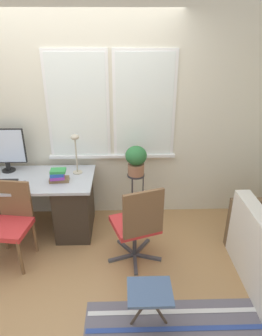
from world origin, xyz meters
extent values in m
plane|color=tan|center=(0.00, 0.00, 0.00)|extent=(14.00, 14.00, 0.00)
cube|color=beige|center=(0.00, 0.80, 1.35)|extent=(9.00, 0.06, 2.70)
cube|color=white|center=(0.05, 0.76, 1.46)|extent=(0.75, 0.02, 1.29)
cube|color=white|center=(0.05, 0.75, 1.46)|extent=(0.68, 0.01, 1.22)
cube|color=white|center=(0.84, 0.76, 1.46)|extent=(0.75, 0.02, 1.29)
cube|color=white|center=(0.84, 0.75, 1.46)|extent=(0.68, 0.01, 1.22)
cube|color=white|center=(0.44, 0.77, 0.83)|extent=(1.58, 0.11, 0.04)
cube|color=#B2B7BC|center=(-0.64, 0.36, 0.70)|extent=(1.73, 0.72, 0.03)
cube|color=#33281E|center=(-0.02, 0.36, 0.34)|extent=(0.40, 0.64, 0.69)
cylinder|color=black|center=(-0.82, 0.57, 0.73)|extent=(0.16, 0.16, 0.02)
cylinder|color=black|center=(-0.82, 0.57, 0.79)|extent=(0.06, 0.06, 0.11)
cube|color=black|center=(-0.82, 0.58, 1.04)|extent=(0.48, 0.02, 0.42)
cube|color=silver|center=(-0.82, 0.56, 1.04)|extent=(0.45, 0.01, 0.40)
cube|color=black|center=(-0.79, 0.26, 0.73)|extent=(0.33, 0.13, 0.02)
ellipsoid|color=slate|center=(-0.53, 0.23, 0.74)|extent=(0.04, 0.07, 0.03)
cylinder|color=#BCB299|center=(0.03, 0.50, 0.73)|extent=(0.11, 0.11, 0.01)
cylinder|color=#BCB299|center=(0.03, 0.50, 0.94)|extent=(0.02, 0.02, 0.42)
ellipsoid|color=#BCB299|center=(0.03, 0.50, 1.17)|extent=(0.10, 0.10, 0.06)
cube|color=olive|center=(-0.15, 0.28, 0.74)|extent=(0.22, 0.13, 0.04)
cube|color=purple|center=(-0.17, 0.28, 0.78)|extent=(0.18, 0.17, 0.03)
cube|color=#2851B2|center=(-0.17, 0.27, 0.82)|extent=(0.17, 0.16, 0.04)
cube|color=green|center=(-0.15, 0.28, 0.85)|extent=(0.18, 0.13, 0.03)
cylinder|color=brown|center=(-0.47, -0.39, 0.21)|extent=(0.04, 0.04, 0.42)
cylinder|color=brown|center=(-0.76, 0.01, 0.21)|extent=(0.04, 0.04, 0.42)
cylinder|color=brown|center=(-0.42, -0.04, 0.21)|extent=(0.04, 0.04, 0.42)
cube|color=red|center=(-0.61, -0.19, 0.42)|extent=(0.46, 0.44, 0.06)
cube|color=brown|center=(-0.58, 0.01, 0.66)|extent=(0.37, 0.08, 0.41)
cube|color=#47474C|center=(0.55, -0.20, 0.01)|extent=(0.30, 0.13, 0.03)
cube|color=#47474C|center=(0.69, -0.30, 0.01)|extent=(0.04, 0.30, 0.03)
cube|color=#47474C|center=(0.83, -0.20, 0.01)|extent=(0.30, 0.12, 0.03)
cube|color=#47474C|center=(0.78, -0.03, 0.01)|extent=(0.20, 0.27, 0.03)
cube|color=#47474C|center=(0.60, -0.03, 0.01)|extent=(0.21, 0.26, 0.03)
cylinder|color=#333338|center=(0.69, -0.15, 0.21)|extent=(0.04, 0.04, 0.36)
cube|color=red|center=(0.69, -0.15, 0.42)|extent=(0.56, 0.55, 0.06)
cube|color=brown|center=(0.76, -0.37, 0.69)|extent=(0.40, 0.17, 0.48)
cube|color=brown|center=(2.11, 0.00, 0.31)|extent=(0.74, 0.09, 0.61)
cylinder|color=#333338|center=(0.73, 0.45, 0.70)|extent=(0.21, 0.21, 0.02)
cylinder|color=#333338|center=(0.81, 0.45, 0.35)|extent=(0.01, 0.01, 0.69)
cylinder|color=#333338|center=(0.68, 0.53, 0.35)|extent=(0.01, 0.01, 0.69)
cylinder|color=#333338|center=(0.68, 0.37, 0.35)|extent=(0.01, 0.01, 0.69)
cylinder|color=#9E6B4C|center=(0.73, 0.45, 0.78)|extent=(0.19, 0.19, 0.14)
ellipsoid|color=#2D7038|center=(0.73, 0.45, 0.96)|extent=(0.25, 0.25, 0.23)
cube|color=slate|center=(1.01, -1.07, 0.00)|extent=(1.55, 0.59, 0.01)
cube|color=#334C99|center=(1.01, -1.07, 0.01)|extent=(1.52, 0.05, 0.00)
cube|color=white|center=(1.01, -0.90, 0.01)|extent=(1.52, 0.05, 0.00)
cube|color=slate|center=(0.78, -1.00, 0.37)|extent=(0.36, 0.31, 0.02)
cylinder|color=#4C3D2D|center=(0.71, -1.00, 0.18)|extent=(0.19, 0.02, 0.37)
cylinder|color=#4C3D2D|center=(0.84, -1.00, 0.18)|extent=(0.19, 0.02, 0.37)
camera|label=1|loc=(0.58, -2.76, 2.28)|focal=32.00mm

